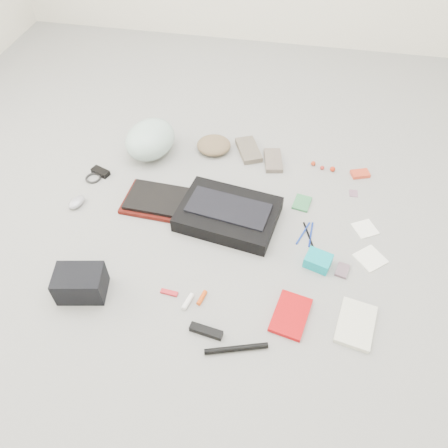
% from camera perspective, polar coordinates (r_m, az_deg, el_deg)
% --- Properties ---
extents(ground_plane, '(4.00, 4.00, 0.00)m').
position_cam_1_polar(ground_plane, '(2.13, 0.00, -0.89)').
color(ground_plane, gray).
extents(messenger_bag, '(0.52, 0.40, 0.08)m').
position_cam_1_polar(messenger_bag, '(2.15, 0.56, 1.29)').
color(messenger_bag, black).
rests_on(messenger_bag, ground_plane).
extents(bag_flap, '(0.42, 0.24, 0.01)m').
position_cam_1_polar(bag_flap, '(2.12, 0.57, 2.12)').
color(bag_flap, black).
rests_on(bag_flap, messenger_bag).
extents(laptop_sleeve, '(0.34, 0.26, 0.02)m').
position_cam_1_polar(laptop_sleeve, '(2.28, -8.81, 2.97)').
color(laptop_sleeve, '#4F0F0A').
rests_on(laptop_sleeve, ground_plane).
extents(laptop, '(0.30, 0.22, 0.02)m').
position_cam_1_polar(laptop, '(2.26, -8.87, 3.35)').
color(laptop, black).
rests_on(laptop, laptop_sleeve).
extents(bike_helmet, '(0.33, 0.38, 0.19)m').
position_cam_1_polar(bike_helmet, '(2.53, -9.61, 10.84)').
color(bike_helmet, silver).
rests_on(bike_helmet, ground_plane).
extents(beanie, '(0.21, 0.21, 0.07)m').
position_cam_1_polar(beanie, '(2.56, -1.34, 10.26)').
color(beanie, brown).
rests_on(beanie, ground_plane).
extents(mitten_left, '(0.19, 0.24, 0.03)m').
position_cam_1_polar(mitten_left, '(2.56, 3.23, 9.63)').
color(mitten_left, '#6A5F51').
rests_on(mitten_left, ground_plane).
extents(mitten_right, '(0.13, 0.20, 0.03)m').
position_cam_1_polar(mitten_right, '(2.50, 6.44, 8.25)').
color(mitten_right, '#726559').
rests_on(mitten_right, ground_plane).
extents(power_brick, '(0.11, 0.08, 0.03)m').
position_cam_1_polar(power_brick, '(2.51, -15.82, 6.57)').
color(power_brick, black).
rests_on(power_brick, ground_plane).
extents(cable_coil, '(0.10, 0.10, 0.01)m').
position_cam_1_polar(cable_coil, '(2.49, -16.72, 5.77)').
color(cable_coil, black).
rests_on(cable_coil, ground_plane).
extents(mouse, '(0.09, 0.12, 0.04)m').
position_cam_1_polar(mouse, '(2.36, -18.70, 2.74)').
color(mouse, '#9796A2').
rests_on(mouse, ground_plane).
extents(camera_bag, '(0.23, 0.18, 0.13)m').
position_cam_1_polar(camera_bag, '(1.96, -18.24, -7.36)').
color(camera_bag, black).
rests_on(camera_bag, ground_plane).
extents(multitool, '(0.08, 0.03, 0.01)m').
position_cam_1_polar(multitool, '(1.92, -7.18, -8.88)').
color(multitool, '#B41C24').
rests_on(multitool, ground_plane).
extents(toiletry_tube_white, '(0.04, 0.08, 0.02)m').
position_cam_1_polar(toiletry_tube_white, '(1.89, -4.75, -10.06)').
color(toiletry_tube_white, white).
rests_on(toiletry_tube_white, ground_plane).
extents(toiletry_tube_orange, '(0.04, 0.07, 0.02)m').
position_cam_1_polar(toiletry_tube_orange, '(1.89, -2.90, -9.60)').
color(toiletry_tube_orange, '#D1440C').
rests_on(toiletry_tube_orange, ground_plane).
extents(u_lock, '(0.14, 0.05, 0.03)m').
position_cam_1_polar(u_lock, '(1.81, -2.35, -13.80)').
color(u_lock, black).
rests_on(u_lock, ground_plane).
extents(bike_pump, '(0.25, 0.10, 0.02)m').
position_cam_1_polar(bike_pump, '(1.78, 1.61, -15.95)').
color(bike_pump, black).
rests_on(bike_pump, ground_plane).
extents(book_red, '(0.17, 0.23, 0.02)m').
position_cam_1_polar(book_red, '(1.87, 8.71, -11.66)').
color(book_red, red).
rests_on(book_red, ground_plane).
extents(book_white, '(0.18, 0.24, 0.02)m').
position_cam_1_polar(book_white, '(1.90, 16.83, -12.40)').
color(book_white, beige).
rests_on(book_white, ground_plane).
extents(notepad, '(0.10, 0.12, 0.01)m').
position_cam_1_polar(notepad, '(2.29, 10.15, 2.72)').
color(notepad, '#327846').
rests_on(notepad, ground_plane).
extents(pen_blue, '(0.06, 0.15, 0.01)m').
position_cam_1_polar(pen_blue, '(2.15, 10.29, -1.18)').
color(pen_blue, '#112E99').
rests_on(pen_blue, ground_plane).
extents(pen_black, '(0.06, 0.15, 0.01)m').
position_cam_1_polar(pen_black, '(2.15, 10.97, -1.38)').
color(pen_black, black).
rests_on(pen_black, ground_plane).
extents(pen_navy, '(0.02, 0.16, 0.01)m').
position_cam_1_polar(pen_navy, '(2.15, 11.28, -1.34)').
color(pen_navy, navy).
rests_on(pen_navy, ground_plane).
extents(accordion_wallet, '(0.13, 0.12, 0.06)m').
position_cam_1_polar(accordion_wallet, '(2.03, 12.19, -4.72)').
color(accordion_wallet, '#08A9B7').
rests_on(accordion_wallet, ground_plane).
extents(card_deck, '(0.07, 0.09, 0.01)m').
position_cam_1_polar(card_deck, '(2.05, 15.19, -5.86)').
color(card_deck, slate).
rests_on(card_deck, ground_plane).
extents(napkin_top, '(0.14, 0.14, 0.01)m').
position_cam_1_polar(napkin_top, '(2.24, 17.93, -0.60)').
color(napkin_top, white).
rests_on(napkin_top, ground_plane).
extents(napkin_bottom, '(0.17, 0.17, 0.01)m').
position_cam_1_polar(napkin_bottom, '(2.13, 18.56, -4.28)').
color(napkin_bottom, white).
rests_on(napkin_bottom, ground_plane).
extents(lollipop_a, '(0.03, 0.03, 0.03)m').
position_cam_1_polar(lollipop_a, '(2.52, 11.58, 7.76)').
color(lollipop_a, '#BA3617').
rests_on(lollipop_a, ground_plane).
extents(lollipop_b, '(0.03, 0.03, 0.02)m').
position_cam_1_polar(lollipop_b, '(2.50, 12.70, 7.18)').
color(lollipop_b, '#A3251D').
rests_on(lollipop_b, ground_plane).
extents(lollipop_c, '(0.03, 0.03, 0.03)m').
position_cam_1_polar(lollipop_c, '(2.50, 14.00, 6.98)').
color(lollipop_c, red).
rests_on(lollipop_c, ground_plane).
extents(altoids_tin, '(0.11, 0.09, 0.02)m').
position_cam_1_polar(altoids_tin, '(2.52, 17.36, 6.28)').
color(altoids_tin, red).
rests_on(altoids_tin, ground_plane).
extents(stamp_sheet, '(0.05, 0.05, 0.00)m').
position_cam_1_polar(stamp_sheet, '(2.41, 16.56, 3.87)').
color(stamp_sheet, gray).
rests_on(stamp_sheet, ground_plane).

